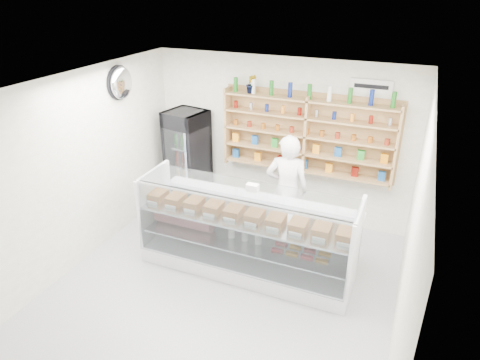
% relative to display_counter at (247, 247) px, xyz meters
% --- Properties ---
extents(room, '(5.00, 5.00, 5.00)m').
position_rel_display_counter_xyz_m(room, '(-0.13, -0.68, 1.03)').
color(room, '#9C9BA0').
rests_on(room, ground).
extents(display_counter, '(3.08, 0.92, 1.34)m').
position_rel_display_counter_xyz_m(display_counter, '(0.00, 0.00, 0.00)').
color(display_counter, white).
rests_on(display_counter, floor).
extents(shop_worker, '(0.73, 0.55, 1.82)m').
position_rel_display_counter_xyz_m(shop_worker, '(0.29, 0.95, 0.55)').
color(shop_worker, white).
rests_on(shop_worker, floor).
extents(drinks_cooler, '(0.76, 0.74, 1.81)m').
position_rel_display_counter_xyz_m(drinks_cooler, '(-1.76, 1.46, 0.55)').
color(drinks_cooler, black).
rests_on(drinks_cooler, floor).
extents(wall_shelving, '(2.84, 0.28, 1.33)m').
position_rel_display_counter_xyz_m(wall_shelving, '(0.37, 1.66, 1.23)').
color(wall_shelving, tan).
rests_on(wall_shelving, back_wall).
extents(potted_plant, '(0.19, 0.17, 0.31)m').
position_rel_display_counter_xyz_m(potted_plant, '(-0.61, 1.66, 1.98)').
color(potted_plant, '#1E6626').
rests_on(potted_plant, wall_shelving).
extents(security_mirror, '(0.15, 0.50, 0.50)m').
position_rel_display_counter_xyz_m(security_mirror, '(-2.30, 0.52, 2.08)').
color(security_mirror, silver).
rests_on(security_mirror, left_wall).
extents(wall_sign, '(0.62, 0.03, 0.20)m').
position_rel_display_counter_xyz_m(wall_sign, '(1.27, 1.79, 2.08)').
color(wall_sign, white).
rests_on(wall_sign, back_wall).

